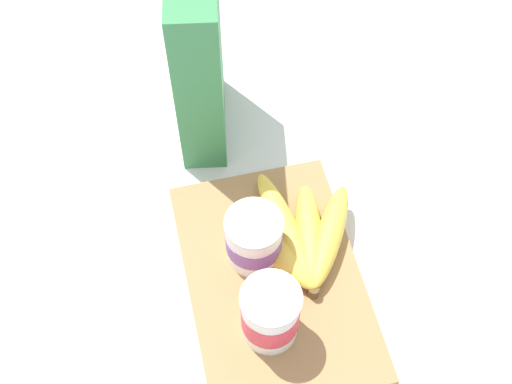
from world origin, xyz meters
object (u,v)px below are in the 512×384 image
Objects in this scene: cutting_board at (274,280)px; yogurt_cup_back at (254,239)px; cereal_box at (198,58)px; yogurt_cup_front at (270,314)px; banana_bunch at (298,236)px.

yogurt_cup_back is at bearing 24.31° from cutting_board.
cutting_board is at bearing -162.62° from cereal_box.
banana_bunch is at bearing -31.12° from yogurt_cup_front.
cutting_board is 4.03× the size of yogurt_cup_back.
yogurt_cup_front is at bearing 161.43° from cutting_board.
yogurt_cup_front is 0.13m from banana_bunch.
banana_bunch is (-0.25, -0.08, -0.10)m from cereal_box.
yogurt_cup_front reaches higher than banana_bunch.
yogurt_cup_front is 0.49× the size of banana_bunch.
cereal_box is 0.26m from yogurt_cup_back.
banana_bunch is (0.04, -0.04, 0.03)m from cutting_board.
cereal_box is 3.41× the size of yogurt_cup_back.
yogurt_cup_back is 0.42× the size of banana_bunch.
banana_bunch reaches higher than cutting_board.
yogurt_cup_back reaches higher than banana_bunch.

